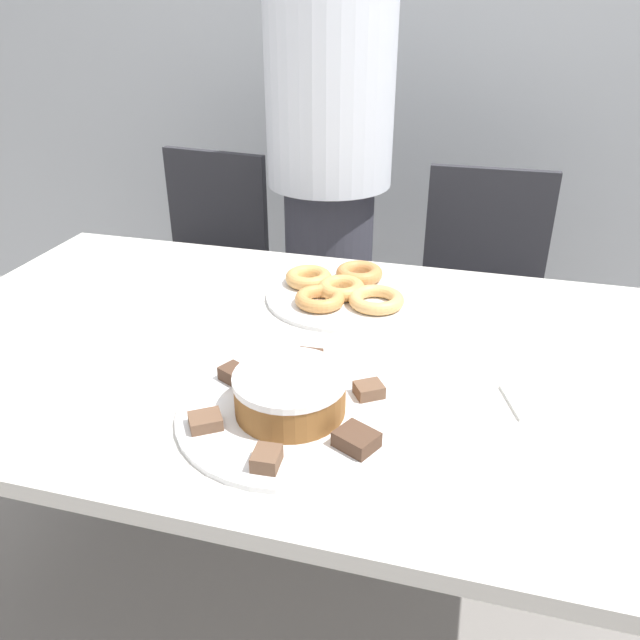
% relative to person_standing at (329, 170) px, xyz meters
% --- Properties ---
extents(ground_plane, '(12.00, 12.00, 0.00)m').
position_rel_person_standing_xyz_m(ground_plane, '(0.13, -0.83, -0.88)').
color(ground_plane, gray).
extents(wall_back, '(8.00, 0.05, 2.60)m').
position_rel_person_standing_xyz_m(wall_back, '(0.13, 0.75, 0.42)').
color(wall_back, '#B2B7BC').
rests_on(wall_back, ground_plane).
extents(table, '(1.56, 0.95, 0.74)m').
position_rel_person_standing_xyz_m(table, '(0.13, -0.83, -0.22)').
color(table, silver).
rests_on(table, ground_plane).
extents(person_standing, '(0.38, 0.38, 1.67)m').
position_rel_person_standing_xyz_m(person_standing, '(0.00, 0.00, 0.00)').
color(person_standing, '#383842').
rests_on(person_standing, ground_plane).
extents(office_chair_left, '(0.50, 0.50, 0.87)m').
position_rel_person_standing_xyz_m(office_chair_left, '(-0.48, 0.03, -0.47)').
color(office_chair_left, black).
rests_on(office_chair_left, ground_plane).
extents(office_chair_right, '(0.44, 0.44, 0.87)m').
position_rel_person_standing_xyz_m(office_chair_right, '(0.49, 0.03, -0.47)').
color(office_chair_right, black).
rests_on(office_chair_right, ground_plane).
extents(plate_cake, '(0.37, 0.37, 0.01)m').
position_rel_person_standing_xyz_m(plate_cake, '(0.20, -1.05, -0.14)').
color(plate_cake, white).
rests_on(plate_cake, table).
extents(plate_donuts, '(0.34, 0.34, 0.01)m').
position_rel_person_standing_xyz_m(plate_donuts, '(0.18, -0.59, -0.14)').
color(plate_donuts, white).
rests_on(plate_donuts, table).
extents(frosted_cake, '(0.18, 0.18, 0.07)m').
position_rel_person_standing_xyz_m(frosted_cake, '(0.20, -1.05, -0.10)').
color(frosted_cake, brown).
rests_on(frosted_cake, plate_cake).
extents(lamington_0, '(0.07, 0.07, 0.02)m').
position_rel_person_standing_xyz_m(lamington_0, '(0.33, -1.11, -0.12)').
color(lamington_0, '#513828').
rests_on(lamington_0, plate_cake).
extents(lamington_1, '(0.06, 0.06, 0.02)m').
position_rel_person_standing_xyz_m(lamington_1, '(0.32, -0.97, -0.12)').
color(lamington_1, brown).
rests_on(lamington_1, plate_cake).
extents(lamington_2, '(0.05, 0.05, 0.03)m').
position_rel_person_standing_xyz_m(lamington_2, '(0.20, -0.91, -0.12)').
color(lamington_2, '#513828').
rests_on(lamington_2, plate_cake).
extents(lamington_3, '(0.06, 0.05, 0.02)m').
position_rel_person_standing_xyz_m(lamington_3, '(0.08, -0.99, -0.12)').
color(lamington_3, '#513828').
rests_on(lamington_3, plate_cake).
extents(lamington_4, '(0.06, 0.06, 0.02)m').
position_rel_person_standing_xyz_m(lamington_4, '(0.09, -1.12, -0.12)').
color(lamington_4, brown).
rests_on(lamington_4, plate_cake).
extents(lamington_5, '(0.04, 0.05, 0.02)m').
position_rel_person_standing_xyz_m(lamington_5, '(0.21, -1.19, -0.12)').
color(lamington_5, brown).
rests_on(lamington_5, plate_cake).
extents(donut_0, '(0.11, 0.11, 0.03)m').
position_rel_person_standing_xyz_m(donut_0, '(0.18, -0.59, -0.11)').
color(donut_0, tan).
rests_on(donut_0, plate_donuts).
extents(donut_1, '(0.11, 0.11, 0.03)m').
position_rel_person_standing_xyz_m(donut_1, '(0.15, -0.66, -0.12)').
color(donut_1, '#D18E4C').
rests_on(donut_1, plate_donuts).
extents(donut_2, '(0.12, 0.12, 0.03)m').
position_rel_person_standing_xyz_m(donut_2, '(0.27, -0.63, -0.12)').
color(donut_2, '#E5AD66').
rests_on(donut_2, plate_donuts).
extents(donut_3, '(0.11, 0.11, 0.03)m').
position_rel_person_standing_xyz_m(donut_3, '(0.20, -0.50, -0.11)').
color(donut_3, '#C68447').
rests_on(donut_3, plate_donuts).
extents(donut_4, '(0.11, 0.11, 0.03)m').
position_rel_person_standing_xyz_m(donut_4, '(0.09, -0.55, -0.11)').
color(donut_4, tan).
rests_on(donut_4, plate_donuts).
extents(napkin, '(0.15, 0.13, 0.01)m').
position_rel_person_standing_xyz_m(napkin, '(0.61, -0.90, -0.14)').
color(napkin, white).
rests_on(napkin, table).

